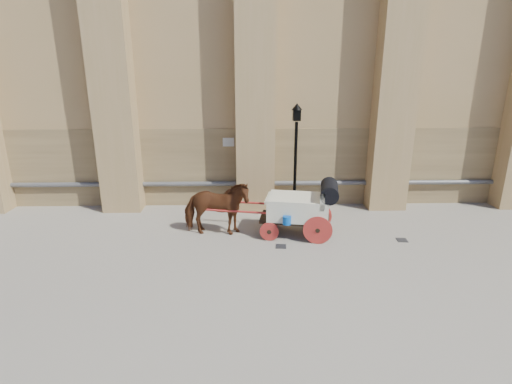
{
  "coord_description": "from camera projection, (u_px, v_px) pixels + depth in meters",
  "views": [
    {
      "loc": [
        -1.32,
        -10.9,
        5.23
      ],
      "look_at": [
        -1.03,
        1.06,
        1.44
      ],
      "focal_mm": 28.0,
      "sensor_mm": 36.0,
      "label": 1
    }
  ],
  "objects": [
    {
      "name": "ground",
      "position": [
        291.0,
        248.0,
        12.0
      ],
      "size": [
        90.0,
        90.0,
        0.0
      ],
      "primitive_type": "plane",
      "color": "slate",
      "rests_on": "ground"
    },
    {
      "name": "drain_grate_near",
      "position": [
        281.0,
        246.0,
        12.1
      ],
      "size": [
        0.35,
        0.35,
        0.01
      ],
      "primitive_type": "cube",
      "rotation": [
        0.0,
        0.0,
        -0.09
      ],
      "color": "black",
      "rests_on": "ground"
    },
    {
      "name": "carriage",
      "position": [
        303.0,
        206.0,
        12.66
      ],
      "size": [
        4.28,
        1.85,
        1.82
      ],
      "rotation": [
        0.0,
        0.0,
        -0.19
      ],
      "color": "black",
      "rests_on": "ground"
    },
    {
      "name": "drain_grate_far",
      "position": [
        402.0,
        240.0,
        12.54
      ],
      "size": [
        0.35,
        0.35,
        0.01
      ],
      "primitive_type": "cube",
      "rotation": [
        0.0,
        0.0,
        -0.08
      ],
      "color": "black",
      "rests_on": "ground"
    },
    {
      "name": "horse",
      "position": [
        216.0,
        208.0,
        12.7
      ],
      "size": [
        2.2,
        1.1,
        1.81
      ],
      "primitive_type": "imported",
      "rotation": [
        0.0,
        0.0,
        1.51
      ],
      "color": "brown",
      "rests_on": "ground"
    },
    {
      "name": "street_lamp",
      "position": [
        296.0,
        157.0,
        14.23
      ],
      "size": [
        0.38,
        0.38,
        4.01
      ],
      "color": "black",
      "rests_on": "ground"
    }
  ]
}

